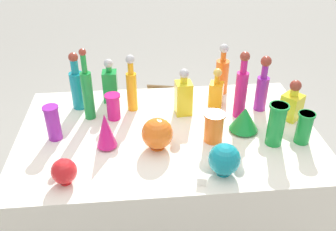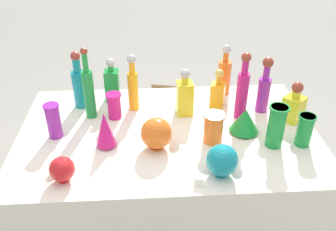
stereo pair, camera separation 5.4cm
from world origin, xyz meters
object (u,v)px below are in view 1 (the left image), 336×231
Objects in this scene: slender_vase_0 at (53,122)px; cardboard_box_behind_left at (105,134)px; tall_bottle_4 at (132,86)px; slender_vase_2 at (276,123)px; square_decanter_0 at (216,91)px; tall_bottle_1 at (222,73)px; tall_bottle_2 at (77,86)px; square_decanter_1 at (183,96)px; slender_vase_1 at (304,127)px; slender_vase_3 at (214,126)px; square_decanter_2 at (292,103)px; square_decanter_3 at (110,84)px; round_bowl_2 at (157,134)px; tall_bottle_5 at (87,91)px; round_bowl_0 at (224,159)px; round_bowl_1 at (64,171)px; cardboard_box_behind_right at (170,115)px; fluted_vase_1 at (106,130)px; tall_bottle_0 at (241,89)px; slender_vase_4 at (113,106)px; fluted_vase_0 at (244,119)px; tall_bottle_3 at (262,87)px.

cardboard_box_behind_left is at bearing 79.69° from slender_vase_0.
tall_bottle_4 is 0.85m from slender_vase_2.
tall_bottle_1 is at bearing 67.15° from square_decanter_0.
slender_vase_2 is (0.74, -0.42, -0.03)m from tall_bottle_4.
tall_bottle_2 is 1.24× the size of square_decanter_1.
slender_vase_3 is (-0.47, 0.06, -0.01)m from slender_vase_1.
square_decanter_0 reaches higher than slender_vase_1.
square_decanter_2 is 0.87× the size of square_decanter_3.
slender_vase_2 is 1.63m from cardboard_box_behind_left.
square_decanter_2 is 0.54× the size of cardboard_box_behind_left.
slender_vase_2 is 0.32m from slender_vase_3.
round_bowl_2 is at bearing -73.12° from tall_bottle_4.
tall_bottle_5 is 0.77m from square_decanter_0.
tall_bottle_4 is at bearing -9.49° from tall_bottle_2.
tall_bottle_4 is at bearing 123.47° from round_bowl_0.
tall_bottle_2 reaches higher than slender_vase_3.
tall_bottle_5 is 0.57m from round_bowl_1.
tall_bottle_5 reaches higher than cardboard_box_behind_right.
slender_vase_3 is (0.56, -0.49, -0.03)m from square_decanter_3.
tall_bottle_4 is 0.40m from fluted_vase_1.
slender_vase_1 is (0.89, -0.42, -0.06)m from tall_bottle_4.
fluted_vase_1 is at bearing 173.18° from round_bowl_2.
square_decanter_1 is 1.80× the size of round_bowl_0.
slender_vase_0 reaches higher than cardboard_box_behind_right.
tall_bottle_5 is at bearing -163.87° from tall_bottle_4.
tall_bottle_4 is 2.21× the size of round_bowl_0.
tall_bottle_0 is 1.05m from slender_vase_0.
fluted_vase_1 reaches higher than slender_vase_0.
tall_bottle_1 is at bearing 36.79° from fluted_vase_1.
square_decanter_2 is (0.29, -0.05, -0.08)m from tall_bottle_0.
square_decanter_1 is at bearing 149.35° from slender_vase_1.
tall_bottle_1 is 0.72m from square_decanter_3.
slender_vase_3 is at bearing 7.38° from round_bowl_2.
slender_vase_0 is (-0.93, -0.27, 0.01)m from square_decanter_0.
cardboard_box_behind_left is at bearing 101.41° from slender_vase_4.
square_decanter_2 is (0.40, -0.19, 0.00)m from square_decanter_0.
cardboard_box_behind_right is at bearing 59.04° from square_decanter_3.
square_decanter_1 is 1.19m from cardboard_box_behind_right.
cardboard_box_behind_left is at bearing 128.31° from square_decanter_1.
round_bowl_1 is at bearing -103.70° from square_decanter_3.
fluted_vase_1 is at bearing -179.22° from slender_vase_3.
fluted_vase_1 is 0.26m from round_bowl_2.
square_decanter_3 is 1.43× the size of slender_vase_0.
square_decanter_3 is 0.74m from slender_vase_3.
fluted_vase_0 is 0.99m from round_bowl_1.
tall_bottle_2 is 1.03× the size of tall_bottle_3.
slender_vase_3 is 1.42m from cardboard_box_behind_right.
tall_bottle_5 is 0.95× the size of cardboard_box_behind_left.
fluted_vase_1 is at bearing 154.89° from round_bowl_0.
square_decanter_0 is 0.97m from slender_vase_0.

